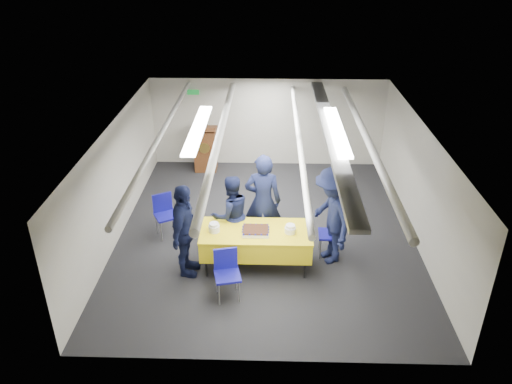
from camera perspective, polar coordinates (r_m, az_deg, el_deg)
ground at (r=10.41m, az=1.16°, el=-4.63°), size 7.00×7.00×0.00m
room_shell at (r=9.94m, az=1.82°, el=5.50°), size 6.00×7.00×2.30m
serving_table at (r=9.13m, az=0.02°, el=-5.55°), size 2.01×0.93×0.77m
sheet_cake at (r=8.93m, az=-0.03°, el=-4.46°), size 0.49×0.38×0.09m
plate_stack_left at (r=8.98m, az=-4.81°, el=-4.08°), size 0.20×0.20×0.17m
plate_stack_right at (r=8.94m, az=3.93°, el=-4.25°), size 0.20×0.20×0.16m
podium at (r=12.94m, az=-5.79°, el=5.05°), size 0.62×0.53×1.25m
chair_near at (r=8.48m, az=-3.38°, el=-8.75°), size 0.50×0.50×0.87m
chair_right at (r=9.57m, az=8.95°, el=-4.40°), size 0.43×0.43×0.87m
chair_left at (r=10.29m, az=-10.43°, el=-2.09°), size 0.57×0.57×0.87m
sailor_a at (r=9.55m, az=0.79°, el=-1.06°), size 0.73×0.50×1.94m
sailor_b at (r=9.45m, az=-2.88°, el=-2.62°), size 0.96×0.88×1.60m
sailor_c at (r=8.87m, az=-8.19°, el=-4.45°), size 0.55×1.08×1.77m
sailor_d at (r=9.21m, az=8.64°, el=-2.71°), size 1.04×1.38×1.90m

